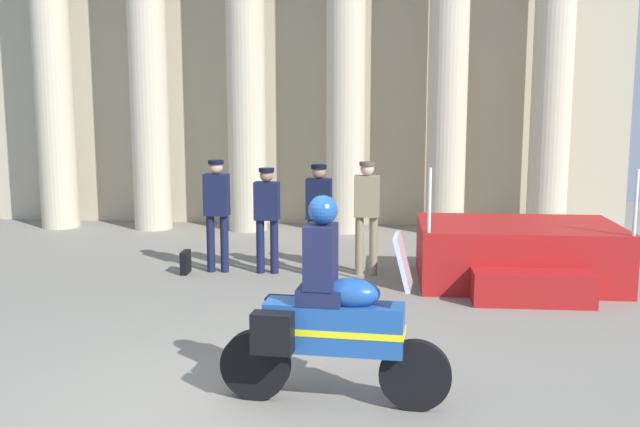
% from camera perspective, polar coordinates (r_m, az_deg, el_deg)
% --- Properties ---
extents(ground_plane, '(28.00, 28.00, 0.00)m').
position_cam_1_polar(ground_plane, '(6.74, -10.09, -15.12)').
color(ground_plane, gray).
extents(colonnade_backdrop, '(13.77, 1.63, 7.47)m').
position_cam_1_polar(colonnade_backdrop, '(15.58, -1.70, 13.29)').
color(colonnade_backdrop, '#B6AB91').
rests_on(colonnade_backdrop, ground_plane).
extents(reviewing_stand, '(2.90, 2.38, 1.79)m').
position_cam_1_polar(reviewing_stand, '(11.25, 15.13, -3.14)').
color(reviewing_stand, '#A51919').
rests_on(reviewing_stand, ground_plane).
extents(officer_in_row_0, '(0.39, 0.24, 1.77)m').
position_cam_1_polar(officer_in_row_0, '(11.61, -8.01, 0.55)').
color(officer_in_row_0, '#141938').
rests_on(officer_in_row_0, ground_plane).
extents(officer_in_row_1, '(0.39, 0.24, 1.66)m').
position_cam_1_polar(officer_in_row_1, '(11.45, -4.14, 0.15)').
color(officer_in_row_1, '#141938').
rests_on(officer_in_row_1, ground_plane).
extents(officer_in_row_2, '(0.39, 0.24, 1.73)m').
position_cam_1_polar(officer_in_row_2, '(11.26, -0.09, 0.23)').
color(officer_in_row_2, black).
rests_on(officer_in_row_2, ground_plane).
extents(officer_in_row_3, '(0.39, 0.24, 1.77)m').
position_cam_1_polar(officer_in_row_3, '(11.33, 3.65, 0.39)').
color(officer_in_row_3, '#847A5B').
rests_on(officer_in_row_3, ground_plane).
extents(motorcycle_with_rider, '(2.09, 0.73, 1.90)m').
position_cam_1_polar(motorcycle_with_rider, '(6.59, 0.48, -8.15)').
color(motorcycle_with_rider, black).
rests_on(motorcycle_with_rider, ground_plane).
extents(briefcase_on_ground, '(0.10, 0.32, 0.36)m').
position_cam_1_polar(briefcase_on_ground, '(11.74, -10.39, -3.74)').
color(briefcase_on_ground, black).
rests_on(briefcase_on_ground, ground_plane).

